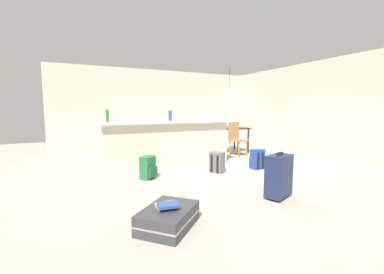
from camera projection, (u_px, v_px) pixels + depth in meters
The scene contains 18 objects.
ground_plane at pixel (209, 169), 5.48m from camera, with size 13.00×13.00×0.05m, color #ADA393.
wall_back at pixel (162, 110), 8.06m from camera, with size 6.60×0.10×2.50m, color beige.
wall_right at pixel (300, 110), 6.93m from camera, with size 0.10×6.00×2.50m, color beige.
partition_half_wall at pixel (170, 146), 5.45m from camera, with size 2.80×0.20×0.99m, color beige.
bar_countertop at pixel (170, 122), 5.39m from camera, with size 2.96×0.40×0.05m, color white.
bottle_green at pixel (107, 116), 4.79m from camera, with size 0.06×0.06×0.24m, color #2D6B38.
bottle_blue at pixel (170, 116), 5.31m from camera, with size 0.07×0.07×0.22m, color #284C89.
bottle_clear at pixel (219, 115), 5.93m from camera, with size 0.07×0.07×0.21m, color silver.
grocery_bag at pixel (209, 115), 5.77m from camera, with size 0.26×0.18×0.22m, color silver.
dining_table at pixel (228, 131), 7.39m from camera, with size 1.10×0.80×0.74m.
dining_chair_near_partition at pixel (236, 137), 6.91m from camera, with size 0.47×0.47×0.93m.
pendant_lamp at pixel (229, 91), 7.25m from camera, with size 0.34×0.34×0.82m.
suitcase_flat_charcoal at pixel (168, 218), 2.72m from camera, with size 0.84×0.83×0.22m.
backpack_grey at pixel (217, 162), 5.10m from camera, with size 0.32×0.33×0.42m.
suitcase_upright_navy at pixel (279, 175), 3.62m from camera, with size 0.50×0.38×0.67m.
backpack_blue at pixel (257, 159), 5.40m from camera, with size 0.29×0.27×0.42m.
backpack_green at pixel (148, 168), 4.62m from camera, with size 0.34×0.34×0.42m.
book_stack at pixel (167, 205), 2.71m from camera, with size 0.24×0.27×0.06m.
Camera 1 is at (-2.69, -4.66, 1.29)m, focal length 23.43 mm.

